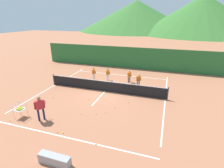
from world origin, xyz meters
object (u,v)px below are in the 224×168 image
(student_0, at_px, (94,72))
(student_2, at_px, (129,75))
(tennis_net, at_px, (105,86))
(tennis_ball_2, at_px, (96,114))
(student_3, at_px, (138,79))
(instructor, at_px, (40,106))
(ball_cart, at_px, (20,109))
(tennis_ball_0, at_px, (106,113))
(courtside_bench, at_px, (54,160))
(tennis_ball_7, at_px, (96,144))
(student_1, at_px, (108,73))
(tennis_ball_6, at_px, (81,114))
(tennis_ball_1, at_px, (115,107))
(tennis_ball_9, at_px, (89,99))
(tennis_ball_5, at_px, (53,97))
(tennis_ball_3, at_px, (129,102))
(tennis_ball_10, at_px, (10,121))
(tennis_ball_4, at_px, (58,132))

(student_0, distance_m, student_2, 3.65)
(student_2, bearing_deg, tennis_net, -117.57)
(tennis_ball_2, bearing_deg, student_3, 71.98)
(instructor, xyz_separation_m, ball_cart, (-1.52, -0.14, -0.38))
(student_2, xyz_separation_m, tennis_ball_0, (-0.16, -6.30, -0.71))
(ball_cart, height_order, courtside_bench, ball_cart)
(tennis_ball_7, bearing_deg, instructor, 165.99)
(instructor, relative_size, tennis_ball_7, 23.91)
(ball_cart, height_order, tennis_ball_7, ball_cart)
(student_1, xyz_separation_m, tennis_ball_6, (0.53, -6.79, -0.75))
(tennis_ball_1, bearing_deg, ball_cart, -150.55)
(student_1, relative_size, student_3, 0.97)
(student_1, bearing_deg, tennis_ball_9, -89.37)
(tennis_net, relative_size, tennis_ball_5, 154.65)
(student_1, bearing_deg, student_0, -170.27)
(tennis_ball_1, distance_m, tennis_ball_6, 2.42)
(student_3, bearing_deg, instructor, -123.50)
(student_1, height_order, tennis_ball_9, student_1)
(student_3, bearing_deg, student_2, 135.45)
(student_3, distance_m, ball_cart, 9.72)
(tennis_ball_0, xyz_separation_m, courtside_bench, (-0.64, -4.76, 0.20))
(student_0, relative_size, tennis_ball_1, 19.25)
(ball_cart, relative_size, tennis_ball_3, 13.22)
(instructor, height_order, tennis_ball_10, instructor)
(tennis_net, height_order, tennis_ball_2, tennis_net)
(instructor, bearing_deg, tennis_ball_6, 34.48)
(tennis_ball_6, relative_size, tennis_ball_7, 1.00)
(instructor, distance_m, tennis_ball_10, 2.17)
(tennis_ball_2, xyz_separation_m, tennis_ball_7, (1.15, -2.71, 0.00))
(tennis_ball_6, height_order, tennis_ball_10, same)
(student_0, bearing_deg, tennis_ball_2, -65.03)
(instructor, relative_size, student_0, 1.24)
(tennis_ball_4, bearing_deg, tennis_ball_0, 57.16)
(tennis_ball_6, relative_size, tennis_ball_9, 1.00)
(tennis_ball_4, distance_m, tennis_ball_6, 2.23)
(student_2, xyz_separation_m, tennis_ball_4, (-1.99, -9.13, -0.71))
(tennis_net, relative_size, tennis_ball_9, 154.65)
(student_2, relative_size, student_3, 0.92)
(tennis_net, bearing_deg, courtside_bench, -85.18)
(ball_cart, bearing_deg, tennis_ball_3, 34.18)
(tennis_ball_4, height_order, tennis_ball_6, same)
(student_0, bearing_deg, tennis_ball_1, -52.59)
(tennis_ball_4, bearing_deg, ball_cart, 168.32)
(tennis_ball_3, bearing_deg, tennis_ball_4, -121.21)
(student_2, distance_m, courtside_bench, 11.10)
(tennis_ball_1, relative_size, tennis_ball_9, 1.00)
(tennis_net, height_order, tennis_ball_5, tennis_net)
(tennis_ball_4, height_order, tennis_ball_7, same)
(student_0, xyz_separation_m, courtside_bench, (2.83, -10.67, -0.56))
(tennis_ball_1, distance_m, courtside_bench, 5.75)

